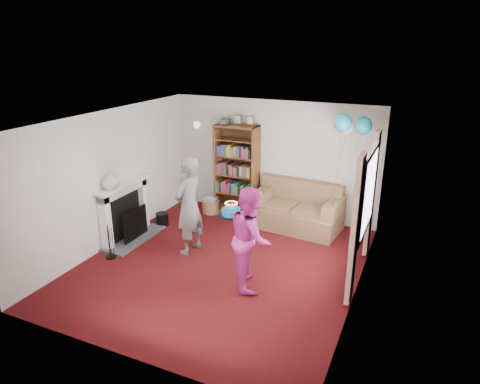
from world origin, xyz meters
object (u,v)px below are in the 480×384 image
at_px(bookcase, 237,171).
at_px(sofa, 297,211).
at_px(birthday_cake, 231,212).
at_px(person_striped, 189,206).
at_px(person_magenta, 251,238).

height_order(bookcase, sofa, bookcase).
relative_size(sofa, birthday_cake, 4.92).
relative_size(person_striped, birthday_cake, 4.99).
xyz_separation_m(sofa, person_striped, (-1.44, -1.85, 0.54)).
relative_size(bookcase, person_magenta, 1.35).
height_order(person_striped, birthday_cake, person_striped).
bearing_deg(bookcase, sofa, -8.99).
distance_m(person_magenta, birthday_cake, 0.52).
bearing_deg(person_striped, person_magenta, 76.68).
xyz_separation_m(person_magenta, birthday_cake, (-0.39, 0.14, 0.31)).
bearing_deg(sofa, bookcase, 176.47).
distance_m(bookcase, person_magenta, 3.04).
xyz_separation_m(bookcase, sofa, (1.45, -0.23, -0.61)).
xyz_separation_m(bookcase, birthday_cake, (1.04, -2.53, 0.15)).
distance_m(sofa, birthday_cake, 2.46).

